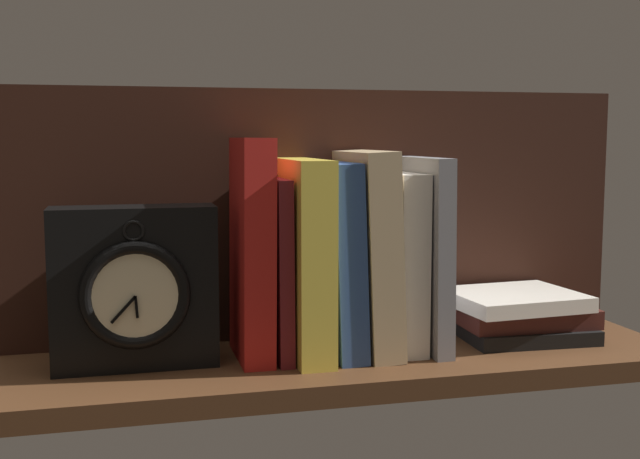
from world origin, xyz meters
TOP-DOWN VIEW (x-y plane):
  - ground_plane at (0.00, 0.00)cm, footprint 81.59×22.13cm
  - back_panel at (0.00, 10.47)cm, footprint 81.59×1.20cm
  - book_red_requiem at (-11.19, 1.79)cm, footprint 3.88×12.06cm
  - book_maroon_dawkins at (-8.25, 1.79)cm, footprint 1.82×12.29cm
  - book_yellow_seinlanguage at (-5.02, 1.79)cm, footprint 4.21×16.16cm
  - book_blue_modern at (-0.95, 1.79)cm, footprint 4.24×14.49cm
  - book_tan_shortstories at (3.01, 1.79)cm, footprint 4.95×15.10cm
  - book_white_catcher at (7.01, 1.79)cm, footprint 3.54×12.43cm
  - book_gray_chess at (10.15, 1.79)cm, footprint 2.51×15.07cm
  - framed_clock at (-24.63, 1.08)cm, footprint 18.27×7.13cm
  - book_stack_side at (23.81, 1.93)cm, footprint 18.36×14.44cm

SIDE VIEW (x-z plane):
  - ground_plane at x=0.00cm, z-range -2.50..0.00cm
  - book_stack_side at x=23.81cm, z-range 0.09..6.23cm
  - framed_clock at x=-24.63cm, z-range -0.03..18.25cm
  - book_maroon_dawkins at x=-8.25cm, z-range -0.01..21.21cm
  - book_white_catcher at x=7.01cm, z-range -0.01..21.66cm
  - book_blue_modern at x=-0.95cm, z-range -0.06..23.03cm
  - book_yellow_seinlanguage at x=-5.02cm, z-range 0.00..23.40cm
  - book_gray_chess at x=10.15cm, z-range -0.01..23.53cm
  - book_tan_shortstories at x=3.01cm, z-range -0.07..24.37cm
  - book_red_requiem at x=-11.19cm, z-range -0.02..25.89cm
  - back_panel at x=0.00cm, z-range 0.00..32.02cm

